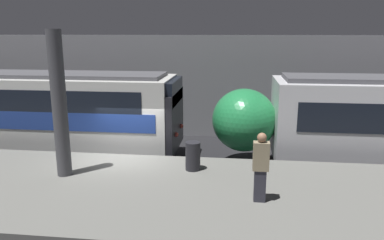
% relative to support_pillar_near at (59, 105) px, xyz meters
% --- Properties ---
extents(ground_plane, '(120.00, 120.00, 0.00)m').
position_rel_support_pillar_near_xyz_m(ground_plane, '(1.15, 1.98, -3.16)').
color(ground_plane, black).
extents(platform, '(40.00, 5.20, 1.13)m').
position_rel_support_pillar_near_xyz_m(platform, '(1.15, -0.62, -2.60)').
color(platform, slate).
rests_on(platform, ground).
extents(station_rear_barrier, '(50.00, 0.15, 4.97)m').
position_rel_support_pillar_near_xyz_m(station_rear_barrier, '(1.15, 8.56, -0.68)').
color(station_rear_barrier, gray).
rests_on(station_rear_barrier, ground).
extents(support_pillar_near, '(0.41, 0.41, 4.07)m').
position_rel_support_pillar_near_xyz_m(support_pillar_near, '(0.00, 0.00, 0.00)').
color(support_pillar_near, '#47474C').
rests_on(support_pillar_near, platform).
extents(person_waiting, '(0.38, 0.24, 1.71)m').
position_rel_support_pillar_near_xyz_m(person_waiting, '(5.45, -1.07, -1.13)').
color(person_waiting, '#2D2D38').
rests_on(person_waiting, platform).
extents(trash_bin, '(0.44, 0.44, 0.85)m').
position_rel_support_pillar_near_xyz_m(trash_bin, '(3.60, 0.83, -1.61)').
color(trash_bin, '#232328').
rests_on(trash_bin, platform).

